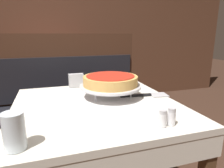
% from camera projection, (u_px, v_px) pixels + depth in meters
% --- Properties ---
extents(dining_table_front, '(0.85, 0.85, 0.76)m').
position_uv_depth(dining_table_front, '(97.00, 119.00, 1.07)').
color(dining_table_front, beige).
rests_on(dining_table_front, ground_plane).
extents(dining_table_rear, '(0.79, 0.79, 0.75)m').
position_uv_depth(dining_table_rear, '(48.00, 70.00, 2.67)').
color(dining_table_rear, red).
rests_on(dining_table_rear, ground_plane).
extents(booth_bench, '(1.32, 0.49, 1.12)m').
position_uv_depth(booth_bench, '(71.00, 121.00, 1.84)').
color(booth_bench, '#3D2316').
rests_on(booth_bench, ground_plane).
extents(back_wall_panel, '(6.00, 0.04, 2.40)m').
position_uv_depth(back_wall_panel, '(61.00, 28.00, 3.11)').
color(back_wall_panel, '#4C2D1E').
rests_on(back_wall_panel, ground_plane).
extents(pizza_pan_stand, '(0.35, 0.35, 0.07)m').
position_uv_depth(pizza_pan_stand, '(110.00, 87.00, 1.14)').
color(pizza_pan_stand, '#ADADB2').
rests_on(pizza_pan_stand, dining_table_front).
extents(deep_dish_pizza, '(0.31, 0.31, 0.06)m').
position_uv_depth(deep_dish_pizza, '(110.00, 80.00, 1.13)').
color(deep_dish_pizza, tan).
rests_on(deep_dish_pizza, pizza_pan_stand).
extents(pizza_server, '(0.29, 0.10, 0.01)m').
position_uv_depth(pizza_server, '(146.00, 95.00, 1.18)').
color(pizza_server, '#BCBCC1').
rests_on(pizza_server, dining_table_front).
extents(water_glass_near, '(0.07, 0.07, 0.12)m').
position_uv_depth(water_glass_near, '(14.00, 131.00, 0.62)').
color(water_glass_near, silver).
rests_on(water_glass_near, dining_table_front).
extents(salt_shaker, '(0.03, 0.03, 0.07)m').
position_uv_depth(salt_shaker, '(163.00, 118.00, 0.79)').
color(salt_shaker, silver).
rests_on(salt_shaker, dining_table_front).
extents(pepper_shaker, '(0.03, 0.03, 0.07)m').
position_uv_depth(pepper_shaker, '(171.00, 117.00, 0.80)').
color(pepper_shaker, silver).
rests_on(pepper_shaker, dining_table_front).
extents(napkin_holder, '(0.10, 0.05, 0.09)m').
position_uv_depth(napkin_holder, '(76.00, 80.00, 1.38)').
color(napkin_holder, '#B2B2B7').
rests_on(napkin_holder, dining_table_front).
extents(condiment_caddy, '(0.12, 0.12, 0.16)m').
position_uv_depth(condiment_caddy, '(38.00, 59.00, 2.63)').
color(condiment_caddy, black).
rests_on(condiment_caddy, dining_table_rear).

